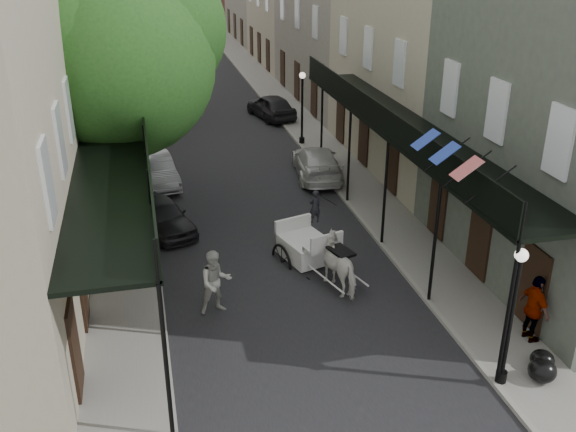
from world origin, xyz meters
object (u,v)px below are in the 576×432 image
lamppost_right_far (302,107)px  car_left_near (162,216)px  pedestrian_sidewalk_left (131,114)px  carriage (300,227)px  pedestrian_walking (216,282)px  car_left_far (153,96)px  tree_far (128,20)px  car_left_mid (156,170)px  car_right_far (271,106)px  tree_near (130,52)px  horse (342,265)px  car_right_near (317,162)px  pedestrian_sidewalk_right (534,309)px  lamppost_left (148,214)px  lamppost_right_near (511,316)px

lamppost_right_far → car_left_near: lamppost_right_far is taller
pedestrian_sidewalk_left → car_left_near: (0.95, -13.44, -0.39)m
carriage → pedestrian_walking: (-3.30, -2.96, -0.08)m
carriage → car_left_far: carriage is taller
tree_far → car_left_mid: (0.65, -10.18, -5.17)m
car_right_far → tree_near: bearing=46.8°
car_left_mid → horse: bearing=-72.5°
lamppost_right_far → car_right_near: bearing=-96.1°
tree_far → pedestrian_sidewalk_right: size_ratio=4.38×
pedestrian_sidewalk_left → lamppost_left: bearing=92.0°
car_right_far → car_left_near: bearing=50.7°
pedestrian_sidewalk_left → pedestrian_walking: bearing=96.9°
lamppost_right_near → lamppost_right_far: bearing=90.0°
car_right_far → car_left_mid: bearing=40.0°
tree_near → pedestrian_sidewalk_right: bearing=-47.1°
lamppost_right_far → pedestrian_walking: 16.36m
pedestrian_sidewalk_left → car_right_far: 8.22m
tree_near → pedestrian_walking: tree_near is taller
pedestrian_walking → pedestrian_sidewalk_right: (8.15, -3.57, 0.10)m
lamppost_right_near → pedestrian_walking: size_ratio=1.86×
lamppost_right_far → car_left_far: 12.57m
car_left_far → pedestrian_sidewalk_right: bearing=-96.5°
pedestrian_sidewalk_left → tree_near: bearing=92.1°
tree_near → lamppost_left: size_ratio=2.60×
car_left_near → car_right_near: size_ratio=0.80×
pedestrian_walking → car_left_mid: 11.08m
lamppost_left → car_left_far: bearing=87.5°
tree_near → car_left_mid: bearing=81.1°
tree_far → car_left_mid: 11.43m
carriage → pedestrian_sidewalk_right: (4.86, -6.52, 0.02)m
carriage → pedestrian_walking: bearing=-154.6°
horse → pedestrian_sidewalk_right: size_ratio=1.00×
lamppost_right_far → car_left_mid: 8.79m
pedestrian_walking → car_left_far: bearing=83.3°
car_right_near → horse: bearing=86.2°
carriage → car_left_far: (-4.08, 22.22, -0.46)m
tree_far → car_right_far: (7.85, -0.68, -5.11)m
lamppost_right_near → horse: size_ratio=1.88×
pedestrian_sidewalk_right → lamppost_right_near: bearing=126.3°
horse → car_left_far: size_ratio=0.44×
car_right_far → tree_far: bearing=-17.8°
tree_near → car_left_near: size_ratio=2.56×
carriage → pedestrian_sidewalk_right: carriage is taller
lamppost_left → car_left_far: size_ratio=0.83×
pedestrian_sidewalk_left → car_left_near: 13.48m
pedestrian_walking → car_right_near: (5.95, 10.30, -0.31)m
pedestrian_sidewalk_right → lamppost_left: bearing=52.6°
car_left_mid → pedestrian_sidewalk_right: bearing=-66.3°
tree_far → car_right_far: tree_far is taller
lamppost_right_far → car_left_mid: bearing=-152.5°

